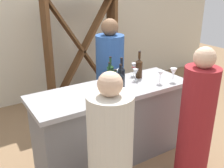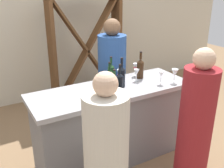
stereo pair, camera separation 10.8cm
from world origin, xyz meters
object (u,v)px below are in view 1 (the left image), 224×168
at_px(wine_glass_far_center, 134,67).
at_px(person_center_guest, 196,124).
at_px(wine_bottle_center_near_black, 121,82).
at_px(wine_bottle_second_right_olive_green, 110,72).
at_px(wine_bottle_second_left_dark_green, 109,78).
at_px(wine_bottle_far_right_amber_brown, 139,68).
at_px(wine_glass_near_right, 136,72).
at_px(wine_glass_near_left, 173,72).
at_px(wine_rack, 82,51).
at_px(person_left_guest, 110,158).
at_px(wine_bottle_leftmost_olive_green, 115,87).
at_px(wine_glass_near_center, 160,74).
at_px(wine_glass_far_left, 120,74).
at_px(person_right_guest, 110,82).
at_px(wine_bottle_rightmost_near_black, 121,76).

relative_size(wine_glass_far_center, person_center_guest, 0.11).
distance_m(wine_bottle_center_near_black, wine_bottle_second_right_olive_green, 0.35).
bearing_deg(wine_glass_far_center, person_center_guest, -86.27).
distance_m(wine_bottle_second_left_dark_green, wine_bottle_far_right_amber_brown, 0.48).
bearing_deg(wine_glass_near_right, wine_glass_near_left, -36.76).
relative_size(wine_rack, wine_glass_near_right, 13.44).
bearing_deg(person_left_guest, wine_rack, -0.96).
xyz_separation_m(wine_bottle_leftmost_olive_green, person_center_guest, (0.62, -0.54, -0.35)).
bearing_deg(wine_glass_near_right, wine_glass_far_center, 60.61).
distance_m(wine_glass_near_center, wine_glass_far_left, 0.47).
relative_size(wine_glass_near_right, person_center_guest, 0.09).
bearing_deg(person_center_guest, wine_glass_near_left, -30.65).
xyz_separation_m(wine_glass_far_left, person_left_guest, (-0.62, -0.80, -0.40)).
bearing_deg(wine_bottle_far_right_amber_brown, person_left_guest, -137.87).
xyz_separation_m(wine_bottle_far_right_amber_brown, person_center_guest, (0.06, -0.88, -0.36)).
xyz_separation_m(wine_bottle_leftmost_olive_green, person_right_guest, (0.44, 0.82, -0.30)).
bearing_deg(person_left_guest, wine_bottle_rightmost_near_black, -19.46).
bearing_deg(wine_bottle_second_left_dark_green, person_right_guest, 57.95).
distance_m(wine_bottle_far_right_amber_brown, person_center_guest, 0.95).
distance_m(wine_bottle_center_near_black, person_center_guest, 0.87).
distance_m(wine_bottle_leftmost_olive_green, wine_bottle_center_near_black, 0.12).
relative_size(wine_bottle_leftmost_olive_green, wine_bottle_far_right_amber_brown, 0.90).
bearing_deg(wine_glass_far_left, wine_bottle_leftmost_olive_green, -130.27).
distance_m(wine_bottle_far_right_amber_brown, wine_glass_near_right, 0.10).
distance_m(wine_rack, wine_glass_near_left, 1.87).
height_order(wine_rack, wine_bottle_leftmost_olive_green, wine_rack).
bearing_deg(wine_glass_far_center, wine_glass_near_right, -119.39).
bearing_deg(wine_bottle_second_left_dark_green, wine_bottle_rightmost_near_black, -23.32).
distance_m(wine_bottle_rightmost_near_black, wine_glass_far_left, 0.10).
xyz_separation_m(wine_glass_far_left, wine_glass_far_center, (0.30, 0.14, -0.00)).
bearing_deg(wine_bottle_center_near_black, wine_glass_near_center, 1.30).
relative_size(wine_bottle_rightmost_near_black, person_center_guest, 0.23).
distance_m(wine_bottle_rightmost_near_black, wine_bottle_far_right_amber_brown, 0.37).
bearing_deg(wine_glass_far_left, person_left_guest, -127.90).
distance_m(wine_bottle_second_left_dark_green, wine_glass_far_center, 0.50).
relative_size(wine_bottle_leftmost_olive_green, person_center_guest, 0.20).
relative_size(wine_bottle_second_left_dark_green, person_center_guest, 0.20).
height_order(wine_bottle_center_near_black, wine_bottle_rightmost_near_black, wine_bottle_rightmost_near_black).
bearing_deg(wine_bottle_far_right_amber_brown, wine_glass_near_center, -69.57).
relative_size(wine_bottle_leftmost_olive_green, wine_glass_far_left, 1.77).
bearing_deg(wine_bottle_rightmost_near_black, wine_glass_near_left, -16.02).
height_order(wine_bottle_second_right_olive_green, wine_glass_near_left, wine_bottle_second_right_olive_green).
bearing_deg(wine_bottle_second_right_olive_green, wine_glass_far_center, 6.26).
bearing_deg(person_left_guest, wine_bottle_second_left_dark_green, -11.04).
distance_m(wine_bottle_rightmost_near_black, wine_glass_near_left, 0.64).
height_order(wine_glass_near_center, person_right_guest, person_right_guest).
height_order(wine_bottle_second_left_dark_green, wine_glass_near_center, wine_bottle_second_left_dark_green).
height_order(wine_bottle_rightmost_near_black, wine_glass_far_center, wine_bottle_rightmost_near_black).
height_order(wine_bottle_center_near_black, wine_glass_far_left, wine_bottle_center_near_black).
bearing_deg(person_left_guest, wine_bottle_center_near_black, -20.21).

